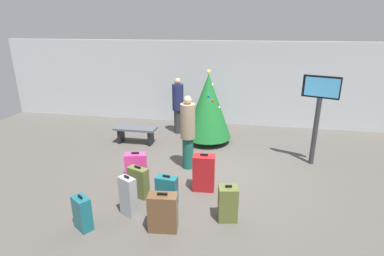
% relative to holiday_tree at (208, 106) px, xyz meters
% --- Properties ---
extents(ground_plane, '(16.00, 16.00, 0.00)m').
position_rel_holiday_tree_xyz_m(ground_plane, '(0.25, -2.03, -1.09)').
color(ground_plane, '#514C47').
extents(back_wall, '(16.00, 0.20, 2.82)m').
position_rel_holiday_tree_xyz_m(back_wall, '(0.25, 1.94, 0.31)').
color(back_wall, '#B7BCC1').
rests_on(back_wall, ground_plane).
extents(holiday_tree, '(1.36, 1.36, 2.14)m').
position_rel_holiday_tree_xyz_m(holiday_tree, '(0.00, 0.00, 0.00)').
color(holiday_tree, '#4C3319').
rests_on(holiday_tree, ground_plane).
extents(flight_info_kiosk, '(0.81, 0.36, 2.20)m').
position_rel_holiday_tree_xyz_m(flight_info_kiosk, '(2.76, -0.98, 0.42)').
color(flight_info_kiosk, '#333338').
rests_on(flight_info_kiosk, ground_plane).
extents(waiting_bench, '(1.22, 0.44, 0.48)m').
position_rel_holiday_tree_xyz_m(waiting_bench, '(-2.05, -0.49, -0.75)').
color(waiting_bench, '#4C5159').
rests_on(waiting_bench, ground_plane).
extents(traveller_0, '(0.44, 0.44, 1.76)m').
position_rel_holiday_tree_xyz_m(traveller_0, '(-1.04, 0.63, -0.16)').
color(traveller_0, '#333338').
rests_on(traveller_0, ground_plane).
extents(traveller_1, '(0.49, 0.49, 1.78)m').
position_rel_holiday_tree_xyz_m(traveller_1, '(-0.23, -1.78, -0.15)').
color(traveller_1, '#19594C').
rests_on(traveller_1, ground_plane).
extents(suitcase_0, '(0.51, 0.31, 0.71)m').
position_rel_holiday_tree_xyz_m(suitcase_0, '(-0.18, -4.17, -0.76)').
color(suitcase_0, brown).
rests_on(suitcase_0, ground_plane).
extents(suitcase_1, '(0.36, 0.30, 0.79)m').
position_rel_holiday_tree_xyz_m(suitcase_1, '(-0.91, -3.88, -0.72)').
color(suitcase_1, '#9EA0A5').
rests_on(suitcase_1, ground_plane).
extents(suitcase_2, '(0.42, 0.25, 0.63)m').
position_rel_holiday_tree_xyz_m(suitcase_2, '(-0.31, -3.42, -0.80)').
color(suitcase_2, '#19606B').
rests_on(suitcase_2, ground_plane).
extents(suitcase_3, '(0.46, 0.31, 0.82)m').
position_rel_holiday_tree_xyz_m(suitcase_3, '(0.30, -2.74, -0.71)').
color(suitcase_3, '#B2191E').
rests_on(suitcase_3, ground_plane).
extents(suitcase_4, '(0.38, 0.33, 0.68)m').
position_rel_holiday_tree_xyz_m(suitcase_4, '(0.87, -3.69, -0.77)').
color(suitcase_4, '#59602D').
rests_on(suitcase_4, ground_plane).
extents(suitcase_5, '(0.46, 0.32, 0.67)m').
position_rel_holiday_tree_xyz_m(suitcase_5, '(-0.95, -3.24, -0.78)').
color(suitcase_5, '#59602D').
rests_on(suitcase_5, ground_plane).
extents(suitcase_6, '(0.52, 0.34, 0.64)m').
position_rel_holiday_tree_xyz_m(suitcase_6, '(-1.27, -2.54, -0.79)').
color(suitcase_6, '#E5388C').
rests_on(suitcase_6, ground_plane).
extents(suitcase_7, '(0.39, 0.35, 0.63)m').
position_rel_holiday_tree_xyz_m(suitcase_7, '(-1.52, -4.39, -0.80)').
color(suitcase_7, '#19606B').
rests_on(suitcase_7, ground_plane).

